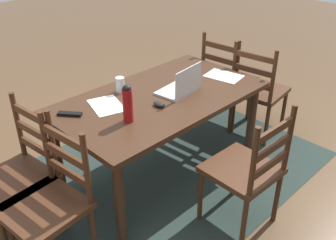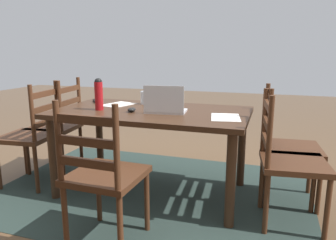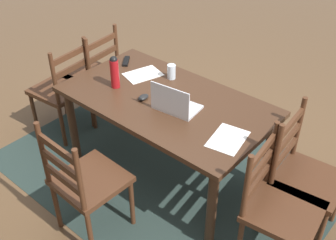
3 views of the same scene
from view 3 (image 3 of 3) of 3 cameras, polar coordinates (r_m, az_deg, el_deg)
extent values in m
plane|color=brown|center=(3.58, -0.27, -6.94)|extent=(14.00, 14.00, 0.00)
cube|color=#283833|center=(3.57, -0.27, -6.91)|extent=(2.69, 1.90, 0.01)
cube|color=#422819|center=(3.14, -0.31, 2.67)|extent=(1.62, 0.91, 0.04)
cylinder|color=#422819|center=(3.30, 13.73, -4.52)|extent=(0.07, 0.07, 0.69)
cylinder|color=#422819|center=(3.99, -4.68, 4.16)|extent=(0.07, 0.07, 0.69)
cylinder|color=#422819|center=(2.81, 6.08, -12.16)|extent=(0.07, 0.07, 0.69)
cylinder|color=#422819|center=(3.60, -13.09, -0.67)|extent=(0.07, 0.07, 0.69)
cube|color=#4C2B19|center=(2.99, 19.04, -7.98)|extent=(0.47, 0.47, 0.04)
cylinder|color=#4C2B19|center=(3.00, 20.36, -14.69)|extent=(0.04, 0.04, 0.43)
cylinder|color=#4C2B19|center=(3.31, 16.33, -7.84)|extent=(0.04, 0.04, 0.43)
cylinder|color=#4C2B19|center=(3.05, 13.59, -11.94)|extent=(0.04, 0.04, 0.43)
cylinder|color=#4C2B19|center=(3.02, 17.66, -1.02)|extent=(0.04, 0.04, 0.50)
cylinder|color=#4C2B19|center=(2.72, 14.79, -4.90)|extent=(0.04, 0.04, 0.50)
cube|color=#4C2B19|center=(2.93, 15.98, -4.40)|extent=(0.05, 0.36, 0.05)
cube|color=#4C2B19|center=(2.85, 16.38, -2.47)|extent=(0.05, 0.36, 0.05)
cube|color=#4C2B19|center=(2.78, 16.81, -0.43)|extent=(0.05, 0.36, 0.05)
cube|color=#4C2B19|center=(3.92, -14.82, 4.14)|extent=(0.48, 0.48, 0.04)
cylinder|color=#4C2B19|center=(4.08, -18.06, 0.90)|extent=(0.04, 0.04, 0.43)
cylinder|color=#4C2B19|center=(4.27, -14.22, 3.29)|extent=(0.04, 0.04, 0.43)
cylinder|color=#4C2B19|center=(3.82, -14.44, -0.92)|extent=(0.04, 0.04, 0.43)
cylinder|color=#4C2B19|center=(4.02, -10.54, 1.70)|extent=(0.04, 0.04, 0.43)
cylinder|color=#4C2B19|center=(3.56, -15.46, 5.32)|extent=(0.04, 0.04, 0.50)
cylinder|color=#4C2B19|center=(3.77, -11.21, 7.78)|extent=(0.04, 0.04, 0.50)
cube|color=#4C2B19|center=(3.71, -13.07, 5.24)|extent=(0.06, 0.36, 0.05)
cube|color=#4C2B19|center=(3.65, -13.33, 6.94)|extent=(0.06, 0.36, 0.05)
cube|color=#4C2B19|center=(3.60, -13.60, 8.68)|extent=(0.06, 0.36, 0.05)
cube|color=#4C2B19|center=(2.88, -10.68, -8.23)|extent=(0.45, 0.45, 0.04)
cylinder|color=#4C2B19|center=(3.23, -9.72, -7.96)|extent=(0.04, 0.04, 0.43)
cylinder|color=#4C2B19|center=(3.02, -5.04, -11.40)|extent=(0.04, 0.04, 0.43)
cylinder|color=#4C2B19|center=(3.10, -15.22, -11.38)|extent=(0.04, 0.04, 0.43)
cylinder|color=#4C2B19|center=(2.87, -10.75, -15.34)|extent=(0.04, 0.04, 0.43)
cylinder|color=#4C2B19|center=(2.77, -16.92, -4.56)|extent=(0.04, 0.04, 0.50)
cylinder|color=#4C2B19|center=(2.52, -12.14, -8.43)|extent=(0.04, 0.04, 0.50)
cube|color=#4C2B19|center=(2.70, -14.34, -7.98)|extent=(0.36, 0.04, 0.05)
cube|color=#4C2B19|center=(2.62, -14.74, -5.99)|extent=(0.36, 0.04, 0.05)
cube|color=#4C2B19|center=(2.54, -15.15, -3.88)|extent=(0.36, 0.04, 0.05)
cube|color=#4C2B19|center=(4.10, -10.77, 6.22)|extent=(0.48, 0.48, 0.04)
cylinder|color=#4C2B19|center=(4.24, -14.05, 3.04)|extent=(0.04, 0.04, 0.43)
cylinder|color=#4C2B19|center=(4.45, -10.53, 5.23)|extent=(0.04, 0.04, 0.43)
cylinder|color=#4C2B19|center=(3.99, -10.31, 1.42)|extent=(0.04, 0.04, 0.43)
cylinder|color=#4C2B19|center=(4.22, -6.79, 3.81)|extent=(0.04, 0.04, 0.43)
cylinder|color=#4C2B19|center=(3.74, -10.98, 7.54)|extent=(0.04, 0.04, 0.50)
cylinder|color=#4C2B19|center=(3.98, -7.17, 9.72)|extent=(0.04, 0.04, 0.50)
cube|color=#4C2B19|center=(3.90, -8.88, 7.36)|extent=(0.06, 0.36, 0.05)
cube|color=#4C2B19|center=(3.85, -9.05, 9.00)|extent=(0.06, 0.36, 0.05)
cube|color=#4C2B19|center=(3.79, -9.23, 10.69)|extent=(0.06, 0.36, 0.05)
cube|color=#4C2B19|center=(2.74, 15.81, -12.15)|extent=(0.49, 0.49, 0.04)
cylinder|color=#4C2B19|center=(3.02, 19.82, -14.13)|extent=(0.04, 0.04, 0.43)
cylinder|color=#4C2B19|center=(3.06, 13.01, -11.57)|extent=(0.04, 0.04, 0.43)
cylinder|color=#4C2B19|center=(2.74, 14.15, -4.53)|extent=(0.04, 0.04, 0.50)
cylinder|color=#4C2B19|center=(2.47, 10.82, -9.32)|extent=(0.04, 0.04, 0.50)
cube|color=#4C2B19|center=(2.67, 12.31, -8.40)|extent=(0.07, 0.36, 0.05)
cube|color=#4C2B19|center=(2.58, 12.65, -6.39)|extent=(0.07, 0.36, 0.05)
cube|color=#4C2B19|center=(2.50, 13.02, -4.25)|extent=(0.07, 0.36, 0.05)
cube|color=silver|center=(3.02, 1.34, 1.85)|extent=(0.34, 0.26, 0.02)
cube|color=silver|center=(2.89, 0.24, 2.75)|extent=(0.32, 0.05, 0.21)
cube|color=#A5CCEA|center=(2.89, 0.30, 2.80)|extent=(0.29, 0.04, 0.19)
cylinder|color=#A81419|center=(3.25, -7.41, 6.40)|extent=(0.07, 0.07, 0.24)
sphere|color=black|center=(3.20, -7.57, 8.25)|extent=(0.06, 0.06, 0.06)
cylinder|color=silver|center=(3.37, 0.48, 6.72)|extent=(0.07, 0.07, 0.12)
ellipsoid|color=black|center=(3.12, -3.46, 3.17)|extent=(0.06, 0.10, 0.03)
cube|color=black|center=(3.66, -5.83, 8.13)|extent=(0.14, 0.16, 0.02)
cube|color=white|center=(2.75, 8.30, -2.63)|extent=(0.26, 0.33, 0.00)
cube|color=white|center=(3.46, -3.49, 6.33)|extent=(0.29, 0.35, 0.00)
camera|label=1|loc=(3.59, -51.01, 17.51)|focal=41.44mm
camera|label=2|loc=(1.49, -48.68, -36.66)|focal=34.43mm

